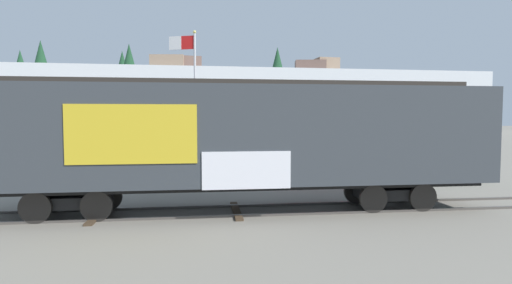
{
  "coord_description": "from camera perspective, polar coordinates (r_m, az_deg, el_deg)",
  "views": [
    {
      "loc": [
        -1.39,
        -12.96,
        3.05
      ],
      "look_at": [
        0.99,
        2.72,
        2.11
      ],
      "focal_mm": 28.37,
      "sensor_mm": 36.0,
      "label": 1
    }
  ],
  "objects": [
    {
      "name": "freight_car",
      "position": [
        13.05,
        -2.46,
        0.75
      ],
      "size": [
        16.4,
        3.16,
        4.29
      ],
      "color": "#33383D",
      "rests_on": "ground_plane"
    },
    {
      "name": "track",
      "position": [
        13.44,
        0.07,
        -9.56
      ],
      "size": [
        60.02,
        3.57,
        0.08
      ],
      "color": "#4C4742",
      "rests_on": "ground_plane"
    },
    {
      "name": "ground_plane",
      "position": [
        13.39,
        -2.47,
        -9.78
      ],
      "size": [
        260.0,
        260.0,
        0.0
      ],
      "primitive_type": "plane",
      "color": "slate"
    },
    {
      "name": "parked_car_green",
      "position": [
        21.19,
        22.54,
        -3.02
      ],
      "size": [
        4.56,
        2.52,
        1.52
      ],
      "color": "#1E5933",
      "rests_on": "ground_plane"
    },
    {
      "name": "flagpole",
      "position": [
        22.67,
        -9.27,
        8.27
      ],
      "size": [
        1.49,
        0.66,
        7.8
      ],
      "color": "silver",
      "rests_on": "ground_plane"
    },
    {
      "name": "hillside",
      "position": [
        92.34,
        -7.79,
        5.33
      ],
      "size": [
        115.22,
        38.17,
        17.26
      ],
      "color": "silver",
      "rests_on": "ground_plane"
    },
    {
      "name": "parked_car_red",
      "position": [
        19.63,
        7.33,
        -3.11
      ],
      "size": [
        4.35,
        2.18,
        1.65
      ],
      "color": "#B21E1E",
      "rests_on": "ground_plane"
    },
    {
      "name": "parked_car_silver",
      "position": [
        18.83,
        -9.73,
        -3.49
      ],
      "size": [
        4.38,
        2.4,
        1.66
      ],
      "color": "#B7BABF",
      "rests_on": "ground_plane"
    }
  ]
}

